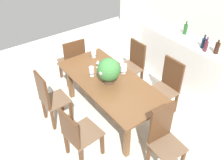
{
  "coord_description": "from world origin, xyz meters",
  "views": [
    {
      "loc": [
        2.65,
        -2.06,
        3.21
      ],
      "look_at": [
        -0.06,
        -0.07,
        0.7
      ],
      "focal_mm": 40.04,
      "sensor_mm": 36.0,
      "label": 1
    }
  ],
  "objects_px": {
    "dining_table": "(110,86)",
    "chair_near_left": "(49,97)",
    "chair_foot_end": "(164,136)",
    "wine_bottle_tall": "(204,43)",
    "wine_bottle_green": "(206,46)",
    "chair_near_right": "(77,134)",
    "wine_bottle_amber": "(185,29)",
    "wine_bottle_clear": "(217,48)",
    "crystal_vase_center_near": "(124,68)",
    "chair_far_left": "(133,63)",
    "chair_head_end": "(73,60)",
    "crystal_vase_left": "(92,70)",
    "crystal_vase_right": "(94,53)",
    "kitchen_counter": "(182,60)",
    "flower_centerpiece": "(109,70)",
    "chair_far_right": "(167,84)",
    "wine_glass": "(98,62)"
  },
  "relations": [
    {
      "from": "dining_table",
      "to": "chair_foot_end",
      "type": "relative_size",
      "value": 1.9
    },
    {
      "from": "crystal_vase_right",
      "to": "wine_bottle_clear",
      "type": "bearing_deg",
      "value": 47.22
    },
    {
      "from": "flower_centerpiece",
      "to": "wine_bottle_amber",
      "type": "bearing_deg",
      "value": 94.43
    },
    {
      "from": "wine_bottle_tall",
      "to": "wine_bottle_green",
      "type": "xyz_separation_m",
      "value": [
        0.1,
        -0.08,
        0.01
      ]
    },
    {
      "from": "chair_far_right",
      "to": "wine_bottle_amber",
      "type": "relative_size",
      "value": 3.84
    },
    {
      "from": "chair_far_left",
      "to": "chair_head_end",
      "type": "bearing_deg",
      "value": -130.85
    },
    {
      "from": "crystal_vase_right",
      "to": "chair_foot_end",
      "type": "bearing_deg",
      "value": -5.3
    },
    {
      "from": "chair_near_right",
      "to": "wine_bottle_clear",
      "type": "relative_size",
      "value": 3.62
    },
    {
      "from": "chair_far_left",
      "to": "crystal_vase_center_near",
      "type": "bearing_deg",
      "value": -55.03
    },
    {
      "from": "chair_head_end",
      "to": "crystal_vase_left",
      "type": "relative_size",
      "value": 5.8
    },
    {
      "from": "crystal_vase_center_near",
      "to": "kitchen_counter",
      "type": "relative_size",
      "value": 0.08
    },
    {
      "from": "crystal_vase_center_near",
      "to": "wine_bottle_clear",
      "type": "height_order",
      "value": "wine_bottle_clear"
    },
    {
      "from": "dining_table",
      "to": "crystal_vase_center_near",
      "type": "relative_size",
      "value": 12.25
    },
    {
      "from": "dining_table",
      "to": "chair_head_end",
      "type": "height_order",
      "value": "chair_head_end"
    },
    {
      "from": "crystal_vase_right",
      "to": "kitchen_counter",
      "type": "bearing_deg",
      "value": 63.65
    },
    {
      "from": "kitchen_counter",
      "to": "dining_table",
      "type": "bearing_deg",
      "value": -90.68
    },
    {
      "from": "chair_far_right",
      "to": "wine_bottle_clear",
      "type": "height_order",
      "value": "wine_bottle_clear"
    },
    {
      "from": "chair_foot_end",
      "to": "wine_bottle_clear",
      "type": "xyz_separation_m",
      "value": [
        -0.56,
        1.77,
        0.52
      ]
    },
    {
      "from": "chair_foot_end",
      "to": "kitchen_counter",
      "type": "height_order",
      "value": "chair_foot_end"
    },
    {
      "from": "crystal_vase_left",
      "to": "crystal_vase_center_near",
      "type": "xyz_separation_m",
      "value": [
        0.25,
        0.48,
        -0.01
      ]
    },
    {
      "from": "chair_foot_end",
      "to": "wine_bottle_tall",
      "type": "xyz_separation_m",
      "value": [
        -0.82,
        1.76,
        0.51
      ]
    },
    {
      "from": "chair_head_end",
      "to": "chair_near_right",
      "type": "height_order",
      "value": "chair_head_end"
    },
    {
      "from": "chair_far_right",
      "to": "crystal_vase_right",
      "type": "relative_size",
      "value": 6.55
    },
    {
      "from": "chair_foot_end",
      "to": "crystal_vase_left",
      "type": "relative_size",
      "value": 6.09
    },
    {
      "from": "crystal_vase_right",
      "to": "wine_bottle_clear",
      "type": "xyz_separation_m",
      "value": [
        1.47,
        1.59,
        0.23
      ]
    },
    {
      "from": "flower_centerpiece",
      "to": "crystal_vase_center_near",
      "type": "distance_m",
      "value": 0.38
    },
    {
      "from": "dining_table",
      "to": "wine_bottle_clear",
      "type": "height_order",
      "value": "wine_bottle_clear"
    },
    {
      "from": "chair_near_right",
      "to": "wine_bottle_amber",
      "type": "height_order",
      "value": "wine_bottle_amber"
    },
    {
      "from": "chair_head_end",
      "to": "crystal_vase_right",
      "type": "height_order",
      "value": "chair_head_end"
    },
    {
      "from": "flower_centerpiece",
      "to": "wine_bottle_green",
      "type": "xyz_separation_m",
      "value": [
        0.51,
        1.72,
        0.09
      ]
    },
    {
      "from": "wine_bottle_clear",
      "to": "crystal_vase_center_near",
      "type": "bearing_deg",
      "value": -116.53
    },
    {
      "from": "flower_centerpiece",
      "to": "kitchen_counter",
      "type": "bearing_deg",
      "value": 90.0
    },
    {
      "from": "chair_near_right",
      "to": "dining_table",
      "type": "bearing_deg",
      "value": -68.36
    },
    {
      "from": "crystal_vase_right",
      "to": "chair_near_left",
      "type": "bearing_deg",
      "value": -73.23
    },
    {
      "from": "chair_near_left",
      "to": "wine_bottle_amber",
      "type": "distance_m",
      "value": 2.89
    },
    {
      "from": "chair_far_left",
      "to": "wine_bottle_tall",
      "type": "distance_m",
      "value": 1.35
    },
    {
      "from": "wine_bottle_amber",
      "to": "chair_head_end",
      "type": "bearing_deg",
      "value": -119.63
    },
    {
      "from": "dining_table",
      "to": "chair_near_left",
      "type": "bearing_deg",
      "value": -116.65
    },
    {
      "from": "wine_bottle_tall",
      "to": "chair_far_right",
      "type": "bearing_deg",
      "value": -88.13
    },
    {
      "from": "chair_near_left",
      "to": "dining_table",
      "type": "bearing_deg",
      "value": -117.47
    },
    {
      "from": "crystal_vase_left",
      "to": "chair_head_end",
      "type": "bearing_deg",
      "value": 170.99
    },
    {
      "from": "kitchen_counter",
      "to": "wine_bottle_amber",
      "type": "distance_m",
      "value": 0.63
    },
    {
      "from": "crystal_vase_left",
      "to": "wine_bottle_tall",
      "type": "bearing_deg",
      "value": 69.72
    },
    {
      "from": "chair_far_right",
      "to": "crystal_vase_center_near",
      "type": "distance_m",
      "value": 0.83
    },
    {
      "from": "wine_glass",
      "to": "wine_bottle_green",
      "type": "height_order",
      "value": "wine_bottle_green"
    },
    {
      "from": "chair_near_left",
      "to": "flower_centerpiece",
      "type": "bearing_deg",
      "value": -119.5
    },
    {
      "from": "chair_near_left",
      "to": "chair_far_left",
      "type": "xyz_separation_m",
      "value": [
        -0.0,
        1.8,
        -0.02
      ]
    },
    {
      "from": "chair_far_left",
      "to": "wine_bottle_green",
      "type": "bearing_deg",
      "value": 38.57
    },
    {
      "from": "dining_table",
      "to": "chair_near_left",
      "type": "xyz_separation_m",
      "value": [
        -0.45,
        -0.9,
        -0.11
      ]
    },
    {
      "from": "crystal_vase_left",
      "to": "wine_glass",
      "type": "distance_m",
      "value": 0.27
    }
  ]
}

